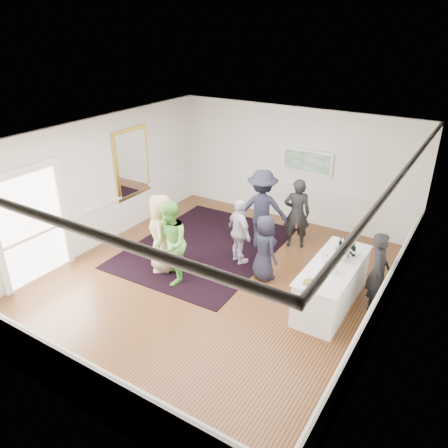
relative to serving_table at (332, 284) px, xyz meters
The scene contains 23 objects.
floor 2.54m from the serving_table, 167.69° to the right, with size 8.00×8.00×0.00m, color brown.
ceiling 3.70m from the serving_table, 167.69° to the right, with size 7.00×8.00×0.02m, color white.
wall_left 6.07m from the serving_table, behind, with size 0.02×8.00×3.20m, color white.
wall_right 1.64m from the serving_table, 26.67° to the right, with size 0.02×8.00×3.20m, color white.
wall_back 4.39m from the serving_table, 125.13° to the left, with size 7.00×0.02×3.20m, color white.
wall_front 5.27m from the serving_table, 118.29° to the right, with size 7.00×0.02×3.20m, color white.
wainscoting 2.50m from the serving_table, 167.69° to the right, with size 7.00×8.00×1.00m, color white, non-canonical shape.
mirror 6.09m from the serving_table, behind, with size 0.05×1.25×1.85m.
doorway 6.44m from the serving_table, 157.54° to the right, with size 0.10×1.78×2.56m.
landscape_painting 4.19m from the serving_table, 120.87° to the left, with size 1.44×0.06×0.66m.
area_rug 3.60m from the serving_table, 169.59° to the left, with size 3.30×4.33×0.02m, color black.
serving_table is the anchor object (origin of this frame).
bartender 0.92m from the serving_table, 27.00° to the left, with size 0.60×0.39×1.64m, color black.
guest_tan 3.83m from the serving_table, 169.16° to the right, with size 0.90×0.58×1.84m, color tan.
guest_green 3.45m from the serving_table, 162.75° to the right, with size 0.91×0.71×1.86m, color #63BD4B.
guest_lilac 2.49m from the serving_table, 168.74° to the left, with size 0.93×0.39×1.59m, color silver.
guest_dark_a 2.84m from the serving_table, 147.99° to the left, with size 1.31×0.75×2.02m, color #1E1F33.
guest_dark_b 2.57m from the serving_table, 130.04° to the left, with size 0.66×0.43×1.80m, color black.
guest_navy 1.65m from the serving_table, behind, with size 0.73×0.48×1.50m, color #1E1F33.
wine_bottles 0.81m from the serving_table, 84.64° to the left, with size 0.39×0.26×0.31m.
juice_pitchers 0.63m from the serving_table, 108.74° to the right, with size 0.39×0.35×0.24m.
ice_bucket 0.63m from the serving_table, 79.33° to the left, with size 0.26×0.26×0.24m, color silver.
nut_bowl 1.09m from the serving_table, 98.45° to the right, with size 0.24×0.24×0.07m.
Camera 1 is at (4.51, -6.84, 5.29)m, focal length 35.00 mm.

